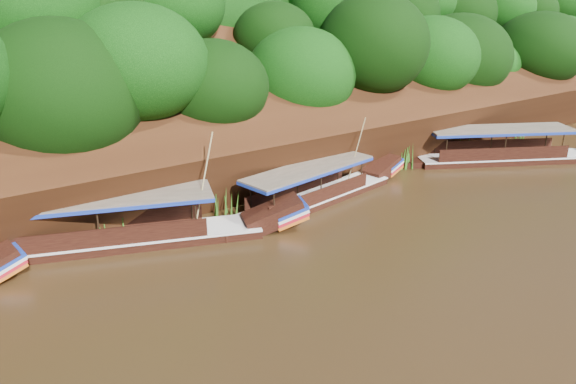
% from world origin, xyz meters
% --- Properties ---
extents(ground, '(160.00, 160.00, 0.00)m').
position_xyz_m(ground, '(0.00, 0.00, 0.00)').
color(ground, black).
rests_on(ground, ground).
extents(riverbank, '(120.00, 30.06, 19.40)m').
position_xyz_m(riverbank, '(-0.01, 22.73, 1.89)').
color(riverbank, black).
rests_on(riverbank, ground).
extents(boat_0, '(14.42, 8.97, 6.00)m').
position_xyz_m(boat_0, '(15.25, 5.88, 0.56)').
color(boat_0, black).
rests_on(boat_0, ground).
extents(boat_1, '(13.15, 3.97, 5.09)m').
position_xyz_m(boat_1, '(-0.66, 7.93, 0.51)').
color(boat_1, black).
rests_on(boat_1, ground).
extents(boat_2, '(15.84, 7.43, 5.78)m').
position_xyz_m(boat_2, '(-11.87, 8.47, 0.57)').
color(boat_2, black).
rests_on(boat_2, ground).
extents(reeds, '(50.80, 2.55, 2.12)m').
position_xyz_m(reeds, '(-2.65, 9.53, 0.92)').
color(reeds, '#346E1B').
rests_on(reeds, ground).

